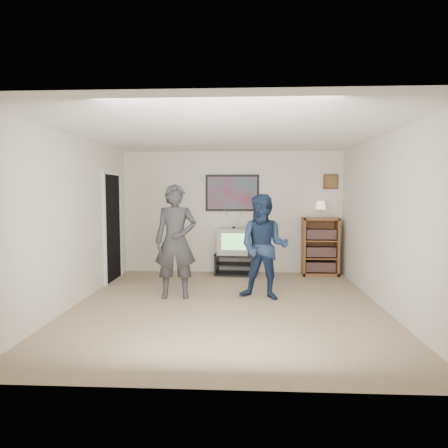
# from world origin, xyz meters

# --- Properties ---
(room_shell) EXTENTS (4.51, 5.00, 2.51)m
(room_shell) POSITION_xyz_m (0.00, 0.35, 1.25)
(room_shell) COLOR brown
(room_shell) RESTS_ON ground
(media_stand) EXTENTS (0.88, 0.53, 0.42)m
(media_stand) POSITION_xyz_m (0.08, 2.23, 0.21)
(media_stand) COLOR black
(media_stand) RESTS_ON room_shell
(crt_television) EXTENTS (0.67, 0.58, 0.52)m
(crt_television) POSITION_xyz_m (0.04, 2.23, 0.68)
(crt_television) COLOR #989893
(crt_television) RESTS_ON media_stand
(bookshelf) EXTENTS (0.70, 0.40, 1.15)m
(bookshelf) POSITION_xyz_m (1.77, 2.28, 0.58)
(bookshelf) COLOR brown
(bookshelf) RESTS_ON room_shell
(table_lamp) EXTENTS (0.21, 0.21, 0.34)m
(table_lamp) POSITION_xyz_m (1.76, 2.23, 1.32)
(table_lamp) COLOR beige
(table_lamp) RESTS_ON bookshelf
(person_tall) EXTENTS (0.70, 0.50, 1.79)m
(person_tall) POSITION_xyz_m (-0.83, 0.43, 0.90)
(person_tall) COLOR #2E2E31
(person_tall) RESTS_ON room_shell
(person_short) EXTENTS (0.94, 0.82, 1.64)m
(person_short) POSITION_xyz_m (0.56, 0.42, 0.82)
(person_short) COLOR #192947
(person_short) RESTS_ON room_shell
(controller_left) EXTENTS (0.08, 0.13, 0.04)m
(controller_left) POSITION_xyz_m (-0.83, 0.60, 1.21)
(controller_left) COLOR white
(controller_left) RESTS_ON person_tall
(controller_right) EXTENTS (0.07, 0.12, 0.03)m
(controller_right) POSITION_xyz_m (0.54, 0.63, 1.01)
(controller_right) COLOR white
(controller_right) RESTS_ON person_short
(poster) EXTENTS (1.10, 0.03, 0.75)m
(poster) POSITION_xyz_m (0.00, 2.48, 1.65)
(poster) COLOR black
(poster) RESTS_ON room_shell
(air_vent) EXTENTS (0.28, 0.02, 0.14)m
(air_vent) POSITION_xyz_m (-0.55, 2.48, 1.95)
(air_vent) COLOR white
(air_vent) RESTS_ON room_shell
(small_picture) EXTENTS (0.30, 0.03, 0.30)m
(small_picture) POSITION_xyz_m (2.00, 2.48, 1.88)
(small_picture) COLOR #412214
(small_picture) RESTS_ON room_shell
(doorway) EXTENTS (0.03, 0.85, 2.00)m
(doorway) POSITION_xyz_m (-2.23, 1.60, 1.00)
(doorway) COLOR black
(doorway) RESTS_ON room_shell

